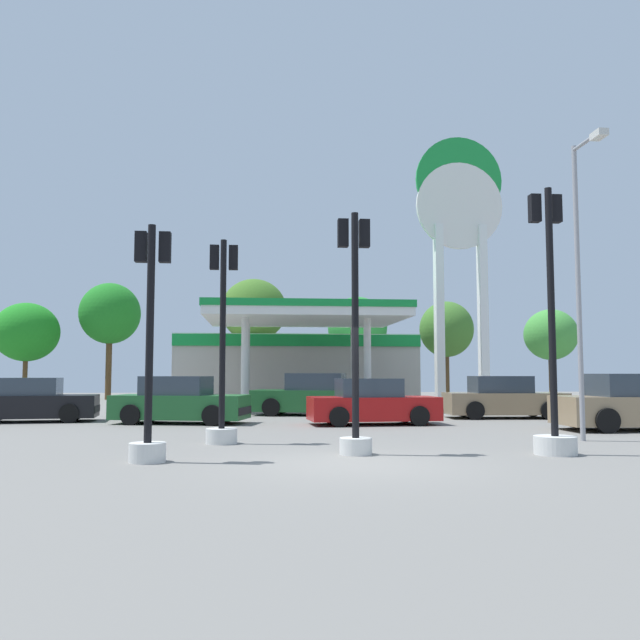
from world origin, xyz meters
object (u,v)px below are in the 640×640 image
(station_pole_sign, at_px, (460,231))
(car_1, at_px, (372,404))
(car_5, at_px, (636,405))
(traffic_signal_3, at_px, (355,358))
(car_0, at_px, (32,402))
(traffic_signal_0, at_px, (552,373))
(tree_2, at_px, (254,311))
(tree_4, at_px, (446,329))
(traffic_signal_1, at_px, (222,371))
(tree_5, at_px, (551,335))
(corner_streetlamp, at_px, (582,260))
(car_4, at_px, (180,402))
(tree_0, at_px, (26,332))
(tree_3, at_px, (357,327))
(car_3, at_px, (504,399))
(tree_1, at_px, (110,314))
(traffic_signal_2, at_px, (149,372))
(car_2, at_px, (313,396))

(station_pole_sign, distance_m, car_1, 15.18)
(car_5, relative_size, traffic_signal_3, 0.92)
(car_0, xyz_separation_m, traffic_signal_0, (13.23, -10.12, 0.94))
(tree_2, relative_size, tree_4, 1.19)
(traffic_signal_0, distance_m, traffic_signal_1, 7.15)
(car_0, distance_m, tree_5, 31.67)
(traffic_signal_1, bearing_deg, car_1, 50.08)
(station_pole_sign, distance_m, corner_streetlamp, 17.53)
(tree_4, bearing_deg, corner_streetlamp, -99.38)
(car_1, bearing_deg, car_4, 170.38)
(tree_0, distance_m, tree_3, 20.11)
(car_3, relative_size, tree_5, 0.76)
(tree_3, distance_m, tree_4, 5.79)
(car_0, relative_size, traffic_signal_1, 0.90)
(traffic_signal_1, distance_m, tree_1, 28.01)
(traffic_signal_0, bearing_deg, traffic_signal_2, -177.26)
(traffic_signal_2, relative_size, tree_5, 0.76)
(traffic_signal_1, height_order, traffic_signal_3, traffic_signal_3)
(car_2, distance_m, tree_0, 22.70)
(car_2, xyz_separation_m, tree_4, (9.94, 16.05, 3.69))
(car_0, relative_size, car_2, 0.88)
(car_1, relative_size, tree_4, 0.66)
(car_5, relative_size, traffic_signal_2, 1.03)
(tree_5, distance_m, corner_streetlamp, 27.83)
(car_4, distance_m, tree_4, 24.82)
(car_3, relative_size, traffic_signal_1, 0.92)
(station_pole_sign, relative_size, car_1, 3.28)
(car_1, distance_m, tree_3, 21.19)
(car_2, height_order, car_5, car_2)
(station_pole_sign, relative_size, car_3, 3.13)
(station_pole_sign, height_order, traffic_signal_2, station_pole_sign)
(tree_0, distance_m, corner_streetlamp, 33.90)
(car_4, distance_m, tree_0, 22.86)
(car_0, xyz_separation_m, tree_1, (-1.73, 19.04, 4.62))
(car_3, height_order, corner_streetlamp, corner_streetlamp)
(tree_0, height_order, tree_2, tree_2)
(car_0, relative_size, traffic_signal_0, 0.79)
(station_pole_sign, height_order, corner_streetlamp, station_pole_sign)
(traffic_signal_0, xyz_separation_m, tree_1, (-14.96, 29.17, 3.68))
(traffic_signal_3, height_order, tree_3, tree_3)
(corner_streetlamp, bearing_deg, tree_5, 66.90)
(car_2, height_order, traffic_signal_1, traffic_signal_1)
(car_0, height_order, traffic_signal_1, traffic_signal_1)
(car_1, relative_size, tree_1, 0.57)
(car_2, bearing_deg, station_pole_sign, 39.10)
(car_4, distance_m, tree_1, 21.79)
(tree_5, bearing_deg, corner_streetlamp, -113.10)
(traffic_signal_1, relative_size, traffic_signal_3, 0.97)
(car_2, distance_m, traffic_signal_1, 10.47)
(car_0, bearing_deg, tree_2, 68.13)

